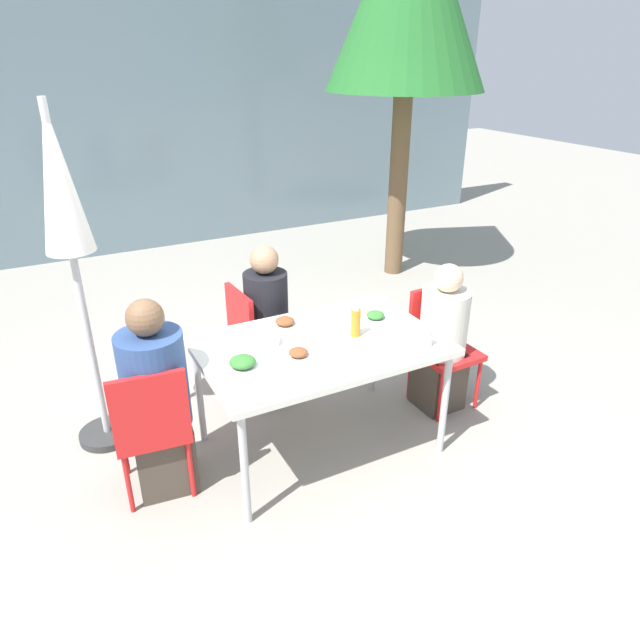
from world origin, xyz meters
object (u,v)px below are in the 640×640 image
at_px(chair_right, 440,338).
at_px(bottle, 356,322).
at_px(person_far, 267,327).
at_px(person_left, 158,404).
at_px(chair_left, 152,423).
at_px(salad_bowl, 266,340).
at_px(chair_far, 254,335).
at_px(drinking_cup, 427,338).
at_px(person_right, 442,343).
at_px(closed_umbrella, 64,212).

relative_size(chair_right, bottle, 4.42).
bearing_deg(person_far, person_left, -60.11).
relative_size(chair_left, salad_bowl, 5.32).
bearing_deg(chair_right, chair_far, -31.34).
bearing_deg(bottle, drinking_cup, -44.94).
bearing_deg(chair_left, drinking_cup, -6.53).
distance_m(bottle, salad_bowl, 0.55).
bearing_deg(person_right, drinking_cup, 37.88).
bearing_deg(person_left, closed_umbrella, 118.02).
height_order(person_far, drinking_cup, person_far).
xyz_separation_m(person_left, salad_bowl, (0.67, 0.03, 0.23)).
xyz_separation_m(chair_right, bottle, (-0.78, -0.13, 0.36)).
bearing_deg(chair_left, chair_right, 8.45).
bearing_deg(closed_umbrella, person_right, -17.73).
height_order(chair_left, chair_far, same).
bearing_deg(chair_right, salad_bowl, -2.66).
height_order(chair_far, closed_umbrella, closed_umbrella).
xyz_separation_m(person_left, closed_umbrella, (-0.25, 0.62, 0.97)).
height_order(person_far, closed_umbrella, closed_umbrella).
distance_m(chair_far, drinking_cup, 1.32).
bearing_deg(chair_left, person_far, 41.41).
distance_m(person_far, bottle, 0.84).
xyz_separation_m(drinking_cup, salad_bowl, (-0.83, 0.45, -0.02)).
distance_m(chair_left, person_far, 1.20).
bearing_deg(salad_bowl, chair_far, 75.98).
bearing_deg(person_far, salad_bowl, -26.36).
bearing_deg(salad_bowl, person_left, -177.56).
distance_m(chair_right, person_far, 1.23).
xyz_separation_m(person_left, drinking_cup, (1.51, -0.43, 0.25)).
height_order(person_left, chair_right, person_left).
bearing_deg(salad_bowl, drinking_cup, -28.62).
xyz_separation_m(chair_left, person_left, (0.06, 0.07, 0.06)).
relative_size(drinking_cup, salad_bowl, 0.61).
relative_size(bottle, salad_bowl, 1.20).
bearing_deg(salad_bowl, chair_right, -0.88).
bearing_deg(drinking_cup, person_left, 164.23).
xyz_separation_m(chair_far, bottle, (0.37, -0.78, 0.36)).
xyz_separation_m(chair_right, person_far, (-1.06, 0.61, 0.06)).
xyz_separation_m(person_left, bottle, (1.20, -0.12, 0.29)).
bearing_deg(person_far, chair_far, -121.84).
height_order(person_far, salad_bowl, person_far).
distance_m(closed_umbrella, salad_bowl, 1.33).
bearing_deg(person_left, person_right, 3.93).
xyz_separation_m(person_right, person_far, (-1.02, 0.69, 0.05)).
height_order(chair_right, person_right, person_right).
bearing_deg(chair_far, person_far, 58.16).
bearing_deg(drinking_cup, chair_far, 121.89).
xyz_separation_m(chair_far, drinking_cup, (0.67, -1.08, 0.31)).
height_order(person_right, closed_umbrella, closed_umbrella).
bearing_deg(salad_bowl, bottle, -15.76).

